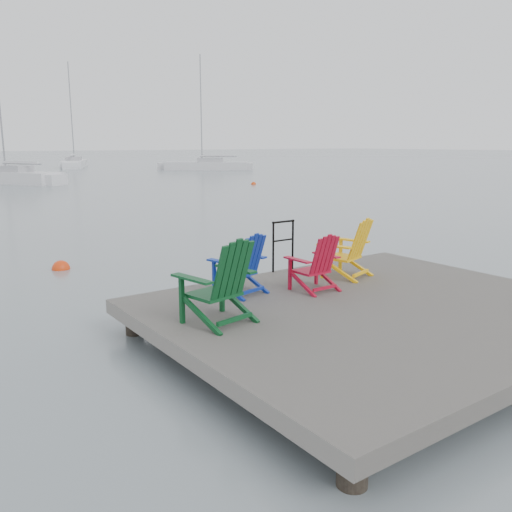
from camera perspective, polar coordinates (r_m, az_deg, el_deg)
ground at (r=7.97m, az=12.46°, el=-8.54°), size 400.00×400.00×0.00m
dock at (r=7.86m, az=12.57°, el=-6.17°), size 6.00×5.00×1.40m
handrail at (r=9.60m, az=2.88°, el=1.63°), size 0.48×0.04×0.90m
chair_green at (r=6.77m, az=-3.71°, el=-2.65°), size 0.97×0.92×1.09m
chair_blue at (r=8.08m, az=-1.46°, el=-0.83°), size 0.85×0.80×0.93m
chair_red at (r=8.32m, az=6.38°, el=-0.67°), size 0.72×0.67×0.89m
chair_yellow at (r=9.25m, az=9.81°, el=0.85°), size 0.94×0.90×1.00m
sailboat_near at (r=41.52m, az=-24.41°, el=7.48°), size 5.72×7.85×10.95m
sailboat_mid at (r=66.29m, az=-18.59°, el=9.14°), size 5.39×8.86×11.92m
sailboat_far at (r=57.57m, az=-5.22°, el=9.39°), size 8.15×6.93×11.78m
buoy_a at (r=12.74m, az=-19.84°, el=-1.31°), size 0.39×0.39×0.39m
buoy_c at (r=36.81m, az=-0.26°, el=7.55°), size 0.34×0.34×0.34m
buoy_d at (r=39.04m, az=-19.55°, el=7.12°), size 0.36×0.36×0.36m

